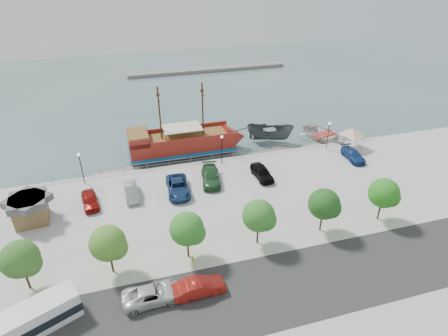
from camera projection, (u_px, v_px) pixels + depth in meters
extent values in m
plane|color=#475D5D|center=(236.00, 195.00, 46.60)|extent=(160.00, 160.00, 0.00)
cube|color=#2C2B2B|center=(292.00, 285.00, 32.80)|extent=(100.00, 8.00, 0.04)
cube|color=#BAB6A2|center=(266.00, 241.00, 37.78)|extent=(100.00, 4.00, 0.05)
cylinder|color=gray|center=(219.00, 153.00, 52.10)|extent=(50.00, 0.06, 0.06)
cylinder|color=gray|center=(219.00, 156.00, 52.30)|extent=(50.00, 0.06, 0.06)
cube|color=slate|center=(208.00, 70.00, 94.47)|extent=(40.00, 3.00, 0.80)
cube|color=maroon|center=(182.00, 144.00, 54.95)|extent=(15.13, 4.88, 2.45)
cube|color=#10569A|center=(182.00, 149.00, 55.36)|extent=(15.41, 5.16, 0.57)
cone|color=maroon|center=(235.00, 137.00, 57.01)|extent=(3.07, 4.56, 4.52)
cube|color=maroon|center=(138.00, 138.00, 52.48)|extent=(2.88, 4.74, 1.32)
cube|color=brown|center=(138.00, 133.00, 52.13)|extent=(2.69, 4.36, 0.11)
cube|color=brown|center=(185.00, 136.00, 54.43)|extent=(12.30, 4.28, 0.14)
cube|color=maroon|center=(178.00, 128.00, 56.04)|extent=(15.08, 0.35, 0.66)
cube|color=maroon|center=(184.00, 141.00, 52.30)|extent=(15.08, 0.35, 0.66)
cylinder|color=#382111|center=(203.00, 109.00, 53.21)|extent=(0.23, 0.23, 7.73)
cylinder|color=#382111|center=(160.00, 114.00, 51.69)|extent=(0.23, 0.23, 7.73)
cylinder|color=#382111|center=(202.00, 93.00, 52.03)|extent=(0.16, 2.83, 0.13)
cylinder|color=#382111|center=(158.00, 98.00, 50.51)|extent=(0.16, 2.83, 0.13)
cube|color=beige|center=(182.00, 128.00, 53.67)|extent=(5.50, 3.64, 0.11)
cylinder|color=#382111|center=(240.00, 130.00, 56.61)|extent=(2.35, 0.18, 0.56)
imported|color=#3F4447|center=(270.00, 134.00, 58.79)|extent=(7.78, 5.61, 2.83)
imported|color=silver|center=(324.00, 136.00, 59.52)|extent=(7.73, 9.28, 1.66)
cube|color=gray|center=(117.00, 174.00, 50.79)|extent=(6.60, 2.75, 0.37)
cube|color=slate|center=(272.00, 152.00, 56.21)|extent=(6.58, 3.18, 0.36)
cube|color=gray|center=(321.00, 145.00, 58.16)|extent=(7.12, 2.90, 0.40)
cube|color=brown|center=(31.00, 212.00, 40.06)|extent=(3.50, 3.50, 2.36)
cube|color=#4C4C4C|center=(27.00, 201.00, 39.33)|extent=(3.96, 3.96, 0.75)
cylinder|color=slate|center=(341.00, 137.00, 56.44)|extent=(0.09, 0.09, 2.17)
cylinder|color=slate|center=(358.00, 138.00, 56.18)|extent=(0.09, 0.09, 2.17)
cylinder|color=slate|center=(343.00, 144.00, 54.24)|extent=(0.09, 0.09, 2.17)
cylinder|color=slate|center=(361.00, 145.00, 53.97)|extent=(0.09, 0.09, 2.17)
pyramid|color=silver|center=(353.00, 129.00, 54.24)|extent=(5.44, 5.44, 0.89)
imported|color=silver|center=(153.00, 294.00, 31.05)|extent=(5.12, 2.51, 1.40)
imported|color=#A11C16|center=(199.00, 287.00, 31.65)|extent=(4.55, 1.73, 1.48)
cube|color=silver|center=(35.00, 318.00, 28.50)|extent=(6.78, 4.66, 2.30)
cube|color=black|center=(35.00, 319.00, 28.57)|extent=(6.91, 4.79, 0.74)
cylinder|color=gold|center=(193.00, 260.00, 35.13)|extent=(0.22, 0.22, 0.56)
sphere|color=gold|center=(192.00, 257.00, 34.98)|extent=(0.24, 0.24, 0.24)
cylinder|color=black|center=(82.00, 170.00, 46.18)|extent=(0.12, 0.12, 4.00)
sphere|color=#FFF2CC|center=(79.00, 155.00, 45.13)|extent=(0.36, 0.36, 0.36)
cylinder|color=black|center=(222.00, 151.00, 50.49)|extent=(0.12, 0.12, 4.00)
sphere|color=#FFF2CC|center=(222.00, 137.00, 49.43)|extent=(0.36, 0.36, 0.36)
cylinder|color=black|center=(328.00, 137.00, 54.32)|extent=(0.12, 0.12, 4.00)
sphere|color=#FFF2CC|center=(330.00, 123.00, 53.26)|extent=(0.36, 0.36, 0.36)
cylinder|color=#473321|center=(27.00, 279.00, 31.97)|extent=(0.20, 0.20, 2.20)
sphere|color=#2F5B20|center=(20.00, 259.00, 30.82)|extent=(3.20, 3.20, 3.20)
sphere|color=#2F5B20|center=(28.00, 264.00, 30.91)|extent=(2.20, 2.20, 2.20)
cylinder|color=#473321|center=(112.00, 263.00, 33.65)|extent=(0.20, 0.20, 2.20)
sphere|color=#417423|center=(108.00, 243.00, 32.49)|extent=(3.20, 3.20, 3.20)
sphere|color=#417423|center=(115.00, 248.00, 32.59)|extent=(2.20, 2.20, 2.20)
cylinder|color=#473321|center=(188.00, 248.00, 35.32)|extent=(0.20, 0.20, 2.20)
sphere|color=#2B6E22|center=(187.00, 229.00, 34.17)|extent=(3.20, 3.20, 3.20)
sphere|color=#2B6E22|center=(194.00, 233.00, 34.26)|extent=(2.20, 2.20, 2.20)
cylinder|color=#473321|center=(258.00, 234.00, 37.00)|extent=(0.20, 0.20, 2.20)
sphere|color=#2D6723|center=(259.00, 216.00, 35.84)|extent=(3.20, 3.20, 3.20)
sphere|color=#2D6723|center=(265.00, 220.00, 35.94)|extent=(2.20, 2.20, 2.20)
cylinder|color=#473321|center=(321.00, 222.00, 38.67)|extent=(0.20, 0.20, 2.20)
sphere|color=#1D4817|center=(324.00, 204.00, 37.52)|extent=(3.20, 3.20, 3.20)
sphere|color=#1D4817|center=(330.00, 208.00, 37.61)|extent=(2.20, 2.20, 2.20)
cylinder|color=#473321|center=(379.00, 211.00, 40.35)|extent=(0.20, 0.20, 2.20)
sphere|color=#246D19|center=(384.00, 193.00, 39.19)|extent=(3.20, 3.20, 3.20)
sphere|color=#246D19|center=(390.00, 197.00, 39.29)|extent=(2.20, 2.20, 2.20)
imported|color=maroon|center=(90.00, 200.00, 42.74)|extent=(2.30, 4.39, 1.43)
imported|color=#9EA1A8|center=(131.00, 191.00, 44.27)|extent=(1.75, 4.45, 1.44)
imported|color=navy|center=(178.00, 187.00, 45.03)|extent=(2.85, 5.70, 1.55)
imported|color=#26532A|center=(211.00, 176.00, 47.10)|extent=(3.09, 5.73, 1.58)
imported|color=black|center=(262.00, 172.00, 47.98)|extent=(2.07, 4.65, 1.55)
imported|color=navy|center=(353.00, 155.00, 52.31)|extent=(2.08, 4.72, 1.35)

